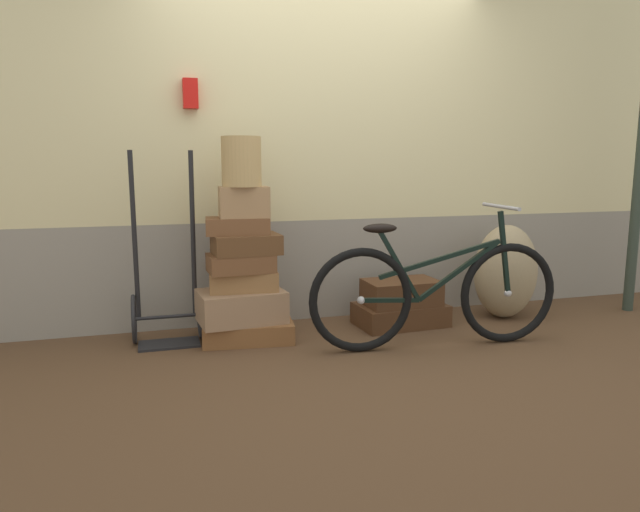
{
  "coord_description": "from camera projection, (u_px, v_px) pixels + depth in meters",
  "views": [
    {
      "loc": [
        -1.25,
        -3.43,
        1.2
      ],
      "look_at": [
        -0.15,
        0.27,
        0.57
      ],
      "focal_mm": 32.3,
      "sensor_mm": 36.0,
      "label": 1
    }
  ],
  "objects": [
    {
      "name": "station_building",
      "position": [
        318.0,
        128.0,
        4.36
      ],
      "size": [
        7.27,
        0.74,
        2.9
      ],
      "color": "gray",
      "rests_on": "ground"
    },
    {
      "name": "suitcase_6",
      "position": [
        244.0,
        202.0,
        3.82
      ],
      "size": [
        0.34,
        0.22,
        0.21
      ],
      "primitive_type": "cube",
      "rotation": [
        0.0,
        0.0,
        -0.05
      ],
      "color": "#9E754C",
      "rests_on": "suitcase_5"
    },
    {
      "name": "suitcase_1",
      "position": [
        241.0,
        306.0,
        3.89
      ],
      "size": [
        0.6,
        0.43,
        0.21
      ],
      "primitive_type": "cube",
      "rotation": [
        0.0,
        0.0,
        0.09
      ],
      "color": "#937051",
      "rests_on": "suitcase_0"
    },
    {
      "name": "suitcase_7",
      "position": [
        400.0,
        314.0,
        4.29
      ],
      "size": [
        0.67,
        0.44,
        0.16
      ],
      "primitive_type": "cube",
      "rotation": [
        0.0,
        0.0,
        0.06
      ],
      "color": "#4C2D19",
      "rests_on": "ground"
    },
    {
      "name": "ground",
      "position": [
        353.0,
        351.0,
        3.8
      ],
      "size": [
        9.27,
        5.2,
        0.06
      ],
      "primitive_type": "cube",
      "color": "#513823"
    },
    {
      "name": "suitcase_8",
      "position": [
        401.0,
        292.0,
        4.24
      ],
      "size": [
        0.54,
        0.34,
        0.18
      ],
      "primitive_type": "cube",
      "rotation": [
        0.0,
        0.0,
        0.01
      ],
      "color": "#4C2D19",
      "rests_on": "suitcase_7"
    },
    {
      "name": "burlap_sack",
      "position": [
        506.0,
        272.0,
        4.46
      ],
      "size": [
        0.5,
        0.42,
        0.73
      ],
      "primitive_type": "ellipsoid",
      "color": "#9E8966",
      "rests_on": "ground"
    },
    {
      "name": "suitcase_0",
      "position": [
        248.0,
        330.0,
        3.94
      ],
      "size": [
        0.65,
        0.47,
        0.13
      ],
      "primitive_type": "cube",
      "rotation": [
        0.0,
        0.0,
        -0.11
      ],
      "color": "brown",
      "rests_on": "ground"
    },
    {
      "name": "wicker_basket",
      "position": [
        241.0,
        162.0,
        3.76
      ],
      "size": [
        0.26,
        0.26,
        0.33
      ],
      "primitive_type": "cylinder",
      "color": "tan",
      "rests_on": "suitcase_6"
    },
    {
      "name": "suitcase_3",
      "position": [
        241.0,
        263.0,
        3.85
      ],
      "size": [
        0.44,
        0.3,
        0.12
      ],
      "primitive_type": "cube",
      "rotation": [
        0.0,
        0.0,
        0.04
      ],
      "color": "brown",
      "rests_on": "suitcase_2"
    },
    {
      "name": "luggage_trolley",
      "position": [
        167.0,
        302.0,
        3.87
      ],
      "size": [
        0.46,
        0.39,
        1.28
      ],
      "color": "black",
      "rests_on": "ground"
    },
    {
      "name": "suitcase_2",
      "position": [
        243.0,
        281.0,
        3.89
      ],
      "size": [
        0.48,
        0.31,
        0.13
      ],
      "primitive_type": "cube",
      "rotation": [
        0.0,
        0.0,
        -0.09
      ],
      "color": "olive",
      "rests_on": "suitcase_1"
    },
    {
      "name": "bicycle",
      "position": [
        436.0,
        293.0,
        3.74
      ],
      "size": [
        1.69,
        0.46,
        0.93
      ],
      "color": "black",
      "rests_on": "ground"
    },
    {
      "name": "suitcase_4",
      "position": [
        246.0,
        244.0,
        3.84
      ],
      "size": [
        0.45,
        0.32,
        0.13
      ],
      "primitive_type": "cube",
      "rotation": [
        0.0,
        0.0,
        0.05
      ],
      "color": "brown",
      "rests_on": "suitcase_3"
    },
    {
      "name": "suitcase_5",
      "position": [
        237.0,
        226.0,
        3.85
      ],
      "size": [
        0.44,
        0.3,
        0.11
      ],
      "primitive_type": "cube",
      "rotation": [
        0.0,
        0.0,
        -0.1
      ],
      "color": "brown",
      "rests_on": "suitcase_4"
    }
  ]
}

